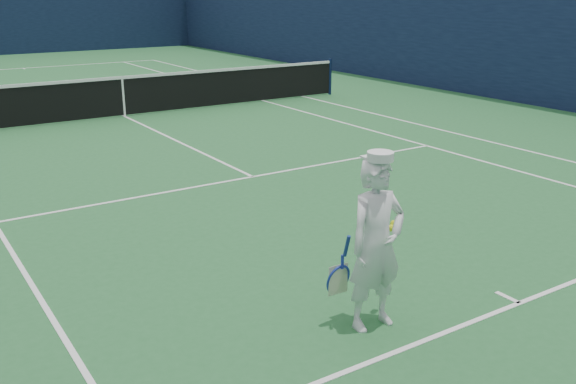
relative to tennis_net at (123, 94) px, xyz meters
name	(u,v)px	position (x,y,z in m)	size (l,w,h in m)	color
ground	(125,117)	(0.00, 0.00, -0.55)	(80.00, 80.00, 0.00)	#256231
court_markings	(125,116)	(0.00, 0.00, -0.55)	(11.03, 23.83, 0.01)	white
windscreen_fence	(118,35)	(0.00, 0.00, 1.45)	(20.12, 36.12, 4.00)	#0D1832
tennis_net	(123,94)	(0.00, 0.00, 0.00)	(12.88, 0.09, 1.07)	#141E4C
tennis_player	(376,244)	(-1.55, -11.39, 0.28)	(0.76, 0.47, 1.72)	white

